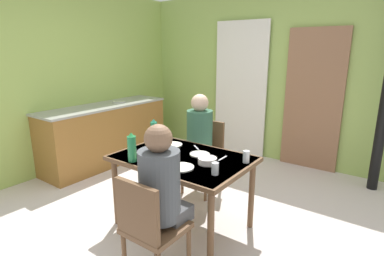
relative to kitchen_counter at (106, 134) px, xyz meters
name	(u,v)px	position (x,y,z in m)	size (l,w,h in m)	color
ground_plane	(174,217)	(1.88, -0.66, -0.45)	(6.14, 6.14, 0.00)	beige
wall_back	(269,78)	(1.88, 1.70, 0.82)	(4.63, 0.10, 2.55)	#9BB95B
wall_left	(84,79)	(-0.33, -0.07, 0.82)	(0.10, 3.54, 2.55)	#9FBD59
door_wooden	(313,101)	(2.58, 1.62, 0.55)	(0.80, 0.05, 2.00)	#8E6246
curtain_panel	(240,90)	(1.44, 1.60, 0.62)	(0.90, 0.03, 2.14)	white
kitchen_counter	(106,134)	(0.00, 0.00, 0.00)	(0.61, 2.02, 0.91)	olive
dining_table	(183,164)	(2.04, -0.71, 0.20)	(1.25, 0.87, 0.72)	brown
chair_near_diner	(149,227)	(2.35, -1.50, 0.05)	(0.40, 0.40, 0.87)	brown
chair_far_diner	(205,152)	(1.78, 0.08, 0.05)	(0.40, 0.40, 0.87)	brown
person_near_diner	(161,183)	(2.35, -1.36, 0.33)	(0.30, 0.37, 0.77)	#4A4B4E
person_far_diner	(199,132)	(1.78, -0.06, 0.33)	(0.30, 0.37, 0.77)	#3D6153
water_bottle_green_near	(154,133)	(1.58, -0.60, 0.41)	(0.07, 0.07, 0.29)	#258253
water_bottle_green_far	(132,148)	(1.75, -1.08, 0.40)	(0.08, 0.08, 0.27)	#28874F
serving_bowl_center	(207,161)	(2.33, -0.72, 0.30)	(0.17, 0.17, 0.06)	silver
dinner_plate_near_left	(181,167)	(2.20, -0.94, 0.28)	(0.22, 0.22, 0.01)	white
dinner_plate_near_right	(151,151)	(1.69, -0.78, 0.28)	(0.21, 0.21, 0.01)	white
dinner_plate_far_center	(173,145)	(1.74, -0.49, 0.28)	(0.21, 0.21, 0.01)	white
dinner_plate_far_side	(200,154)	(2.14, -0.57, 0.28)	(0.19, 0.19, 0.01)	white
drinking_glass_by_near_diner	(246,157)	(2.60, -0.49, 0.33)	(0.06, 0.06, 0.11)	silver
drinking_glass_by_far_diner	(215,169)	(2.51, -0.89, 0.32)	(0.06, 0.06, 0.10)	silver
bread_plate_sliced	(150,160)	(1.87, -0.98, 0.28)	(0.19, 0.19, 0.02)	#DBB77A
cutlery_knife_near	(196,148)	(1.99, -0.41, 0.28)	(0.15, 0.02, 0.00)	silver
cutlery_fork_near	(223,158)	(2.37, -0.53, 0.28)	(0.15, 0.02, 0.00)	silver
cutlery_knife_far	(171,157)	(1.97, -0.79, 0.28)	(0.15, 0.02, 0.00)	silver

